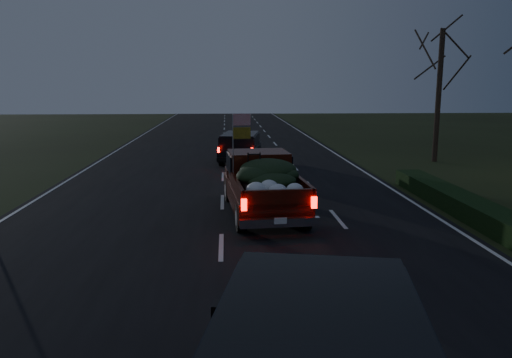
{
  "coord_description": "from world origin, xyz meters",
  "views": [
    {
      "loc": [
        0.16,
        -12.3,
        4.12
      ],
      "look_at": [
        1.05,
        2.55,
        1.3
      ],
      "focal_mm": 35.0,
      "sensor_mm": 36.0,
      "label": 1
    }
  ],
  "objects": [
    {
      "name": "ground",
      "position": [
        0.0,
        0.0,
        0.0
      ],
      "size": [
        120.0,
        120.0,
        0.0
      ],
      "primitive_type": "plane",
      "color": "black",
      "rests_on": "ground"
    },
    {
      "name": "hedge_row",
      "position": [
        7.8,
        3.0,
        0.3
      ],
      "size": [
        1.0,
        10.0,
        0.6
      ],
      "primitive_type": "cube",
      "color": "black",
      "rests_on": "ground"
    },
    {
      "name": "bare_tree_far",
      "position": [
        11.5,
        14.0,
        5.23
      ],
      "size": [
        3.6,
        3.6,
        7.0
      ],
      "color": "black",
      "rests_on": "ground"
    },
    {
      "name": "pickup_truck",
      "position": [
        1.32,
        3.42,
        1.08
      ],
      "size": [
        2.53,
        5.64,
        2.88
      ],
      "rotation": [
        0.0,
        0.0,
        0.08
      ],
      "color": "#3C1008",
      "rests_on": "ground"
    },
    {
      "name": "lead_suv",
      "position": [
        0.91,
        14.31,
        0.97
      ],
      "size": [
        2.5,
        4.67,
        1.28
      ],
      "rotation": [
        0.0,
        0.0,
        -0.15
      ],
      "color": "black",
      "rests_on": "ground"
    },
    {
      "name": "road_asphalt",
      "position": [
        0.0,
        0.0,
        0.01
      ],
      "size": [
        14.0,
        120.0,
        0.02
      ],
      "primitive_type": "cube",
      "color": "black",
      "rests_on": "ground"
    }
  ]
}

